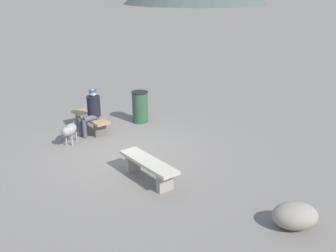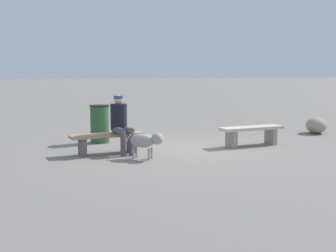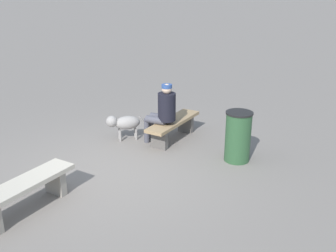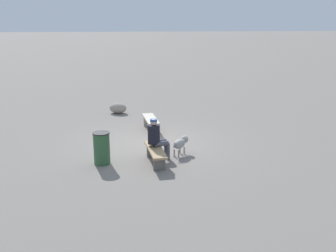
% 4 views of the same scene
% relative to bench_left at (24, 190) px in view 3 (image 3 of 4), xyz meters
% --- Properties ---
extents(ground, '(210.00, 210.00, 0.06)m').
position_rel_bench_left_xyz_m(ground, '(1.56, -0.14, -0.36)').
color(ground, gray).
extents(bench_left, '(1.62, 0.58, 0.45)m').
position_rel_bench_left_xyz_m(bench_left, '(0.00, 0.00, 0.00)').
color(bench_left, gray).
rests_on(bench_left, ground).
extents(bench_right, '(1.61, 0.56, 0.43)m').
position_rel_bench_left_xyz_m(bench_right, '(3.43, -0.08, -0.01)').
color(bench_right, '#605B56').
rests_on(bench_right, ground).
extents(seated_person, '(0.43, 0.65, 1.25)m').
position_rel_bench_left_xyz_m(seated_person, '(3.15, -0.03, 0.39)').
color(seated_person, black).
rests_on(seated_person, ground).
extents(dog, '(0.66, 0.59, 0.54)m').
position_rel_bench_left_xyz_m(dog, '(2.80, 0.73, 0.05)').
color(dog, gray).
rests_on(dog, ground).
extents(trash_bin, '(0.49, 0.49, 0.93)m').
position_rel_bench_left_xyz_m(trash_bin, '(3.32, -1.61, 0.14)').
color(trash_bin, '#2D5633').
rests_on(trash_bin, ground).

